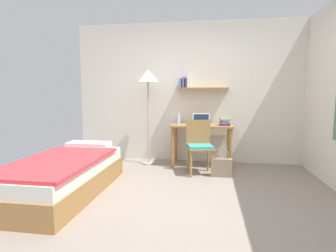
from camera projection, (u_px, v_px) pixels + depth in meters
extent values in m
plane|color=gray|center=(180.00, 202.00, 3.22)|extent=(5.28, 5.28, 0.00)
cube|color=silver|center=(192.00, 93.00, 5.05)|extent=(4.40, 0.05, 2.60)
cube|color=#9E703D|center=(203.00, 88.00, 4.88)|extent=(0.95, 0.22, 0.02)
cube|color=#3384C6|center=(181.00, 83.00, 4.94)|extent=(0.03, 0.17, 0.17)
cube|color=purple|center=(184.00, 82.00, 4.94)|extent=(0.03, 0.15, 0.20)
cube|color=#333338|center=(186.00, 83.00, 4.94)|extent=(0.03, 0.15, 0.18)
cube|color=silver|center=(188.00, 81.00, 4.94)|extent=(0.03, 0.13, 0.24)
cube|color=#9E703D|center=(64.00, 183.00, 3.46)|extent=(0.93, 1.95, 0.28)
cube|color=silver|center=(63.00, 167.00, 3.43)|extent=(0.89, 1.89, 0.16)
cube|color=#DB383D|center=(57.00, 161.00, 3.31)|extent=(0.95, 1.60, 0.04)
cube|color=white|center=(89.00, 145.00, 4.17)|extent=(0.65, 0.28, 0.10)
cube|color=#9E703D|center=(202.00, 126.00, 4.77)|extent=(1.08, 0.53, 0.03)
cylinder|color=#9E703D|center=(173.00, 147.00, 4.68)|extent=(0.06, 0.06, 0.71)
cylinder|color=#9E703D|center=(230.00, 149.00, 4.53)|extent=(0.06, 0.06, 0.71)
cylinder|color=#9E703D|center=(176.00, 143.00, 5.10)|extent=(0.06, 0.06, 0.71)
cylinder|color=#9E703D|center=(229.00, 144.00, 4.95)|extent=(0.06, 0.06, 0.71)
cube|color=#9E703D|center=(200.00, 148.00, 4.27)|extent=(0.49, 0.47, 0.03)
cube|color=teal|center=(200.00, 146.00, 4.27)|extent=(0.45, 0.43, 0.04)
cube|color=#9E703D|center=(198.00, 132.00, 4.41)|extent=(0.39, 0.13, 0.38)
cylinder|color=#9E703D|center=(191.00, 164.00, 4.13)|extent=(0.04, 0.04, 0.42)
cylinder|color=#9E703D|center=(213.00, 164.00, 4.16)|extent=(0.04, 0.04, 0.42)
cylinder|color=#9E703D|center=(188.00, 159.00, 4.44)|extent=(0.04, 0.04, 0.42)
cylinder|color=#9E703D|center=(208.00, 159.00, 4.47)|extent=(0.04, 0.04, 0.42)
cylinder|color=#B2A893|center=(149.00, 163.00, 4.96)|extent=(0.24, 0.24, 0.02)
cylinder|color=#B2A893|center=(148.00, 123.00, 4.87)|extent=(0.03, 0.03, 1.47)
cone|color=silver|center=(148.00, 76.00, 4.76)|extent=(0.37, 0.37, 0.22)
cube|color=#B7BABF|center=(201.00, 124.00, 4.77)|extent=(0.31, 0.22, 0.01)
cube|color=#B7BABF|center=(201.00, 119.00, 4.82)|extent=(0.30, 0.10, 0.19)
cube|color=black|center=(201.00, 119.00, 4.81)|extent=(0.27, 0.08, 0.16)
cylinder|color=silver|center=(178.00, 119.00, 4.81)|extent=(0.06, 0.06, 0.21)
cube|color=#333338|center=(225.00, 124.00, 4.68)|extent=(0.17, 0.21, 0.03)
cube|color=purple|center=(224.00, 123.00, 4.67)|extent=(0.15, 0.20, 0.03)
cube|color=purple|center=(224.00, 121.00, 4.66)|extent=(0.18, 0.20, 0.03)
cube|color=#4CA856|center=(225.00, 119.00, 4.66)|extent=(0.18, 0.21, 0.02)
cube|color=gray|center=(221.00, 167.00, 4.19)|extent=(0.33, 0.12, 0.28)
torus|color=gray|center=(222.00, 155.00, 4.16)|extent=(0.22, 0.02, 0.22)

